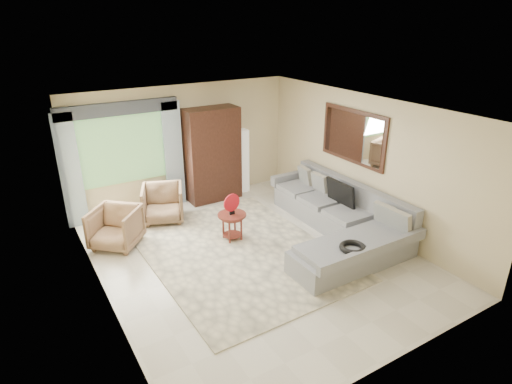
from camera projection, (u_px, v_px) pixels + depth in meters
ground at (254, 256)px, 7.54m from camera, size 6.00×6.00×0.00m
area_rug at (239, 252)px, 7.65m from camera, size 3.06×4.04×0.02m
sectional_sofa at (339, 222)px, 8.14m from camera, size 2.30×3.46×0.90m
tv_screen at (341, 193)px, 8.35m from camera, size 0.14×0.74×0.48m
garden_hose at (353, 247)px, 6.74m from camera, size 0.43×0.43×0.09m
coffee_table at (232, 226)px, 7.99m from camera, size 0.53×0.53×0.53m
red_disc at (232, 203)px, 7.81m from camera, size 0.34×0.06×0.34m
armchair_left at (116, 227)px, 7.75m from camera, size 1.13×1.13×0.74m
armchair_right at (163, 203)px, 8.73m from camera, size 1.05×1.06×0.75m
potted_plant at (106, 220)px, 8.31m from camera, size 0.52×0.47×0.49m
armoire at (212, 155)px, 9.55m from camera, size 1.20×0.55×2.10m
floor_lamp at (242, 161)px, 10.09m from camera, size 0.24×0.24×1.50m
window at (122, 150)px, 8.70m from camera, size 1.80×0.04×1.40m
curtain_left at (70, 172)px, 8.22m from camera, size 0.40×0.08×2.30m
curtain_right at (173, 155)px, 9.23m from camera, size 0.40×0.08×2.30m
valance at (118, 109)px, 8.32m from camera, size 2.40×0.12×0.26m
wall_mirror at (353, 136)px, 8.33m from camera, size 0.05×1.70×1.05m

